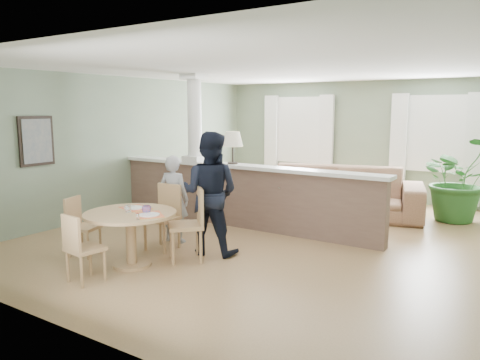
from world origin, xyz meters
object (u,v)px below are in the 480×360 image
Objects in this scene: chair_near at (80,245)px; man_person at (210,193)px; houseplant at (459,179)px; dining_table at (131,223)px; child_person at (174,199)px; chair_far_boy at (165,213)px; sofa at (335,191)px; chair_far_man at (191,221)px; chair_side at (80,223)px.

chair_near is 0.48× the size of man_person.
dining_table is (-3.19, -5.13, -0.20)m from houseplant.
chair_near is 0.62× the size of child_person.
child_person reaches higher than dining_table.
chair_far_boy is 0.70× the size of child_person.
sofa is 2.25m from houseplant.
child_person reaches higher than chair_far_man.
sofa is at bearing -122.69° from child_person.
chair_near is at bearing 57.88° from man_person.
chair_side is at bearing -30.88° from chair_near.
sofa is 3.22× the size of chair_far_man.
man_person is (0.72, 0.17, 0.35)m from chair_far_boy.
dining_table is 0.79m from chair_near.
sofa is at bearing 75.40° from dining_table.
chair_far_man reaches higher than sofa.
child_person is (-0.24, 1.96, 0.22)m from chair_near.
chair_far_man is 0.74× the size of child_person.
dining_table is at bearing -121.92° from houseplant.
chair_far_boy is at bearing -57.34° from chair_side.
houseplant reaches higher than child_person.
sofa is 3.69m from chair_far_boy.
chair_far_man is 0.98m from child_person.
houseplant is at bearing 6.24° from sofa.
chair_far_man is 0.57× the size of man_person.
chair_far_man is at bearing -114.99° from sofa.
dining_table is 0.80m from chair_far_man.
man_person reaches higher than chair_near.
chair_far_boy is at bearing -0.78° from man_person.
houseplant is 5.25m from chair_far_man.
houseplant reaches higher than chair_far_man.
chair_far_boy is at bearing -126.19° from sofa.
chair_side is at bearing -130.93° from sofa.
sofa is 2.38× the size of child_person.
sofa is 3.88× the size of chair_side.
chair_near is at bearing -118.76° from houseplant.
dining_table is 0.87m from chair_far_boy.
sofa reaches higher than dining_table.
chair_near is 1.94m from man_person.
man_person is at bearing -71.09° from chair_side.
houseplant reaches higher than chair_far_boy.
chair_far_boy is (-1.30, -3.45, 0.05)m from sofa.
child_person is (-0.11, 0.33, 0.16)m from chair_far_boy.
chair_far_man is at bearing 71.50° from man_person.
chair_far_man is at bearing -81.79° from chair_side.
houseplant is (2.07, 0.83, 0.31)m from sofa.
man_person is (0.82, -0.16, 0.20)m from child_person.
dining_table is at bearing -120.12° from sofa.
man_person is (0.03, 0.40, 0.32)m from chair_far_man.
dining_table is 0.97m from chair_side.
chair_near is (-0.05, -0.78, -0.12)m from dining_table.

